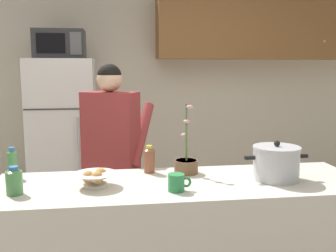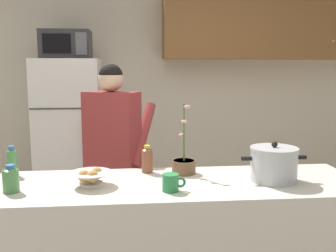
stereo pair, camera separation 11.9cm
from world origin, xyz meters
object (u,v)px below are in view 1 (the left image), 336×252
Objects in this scene: person_near_pot at (111,145)px; bottle_far_corner at (149,159)px; cooking_pot at (276,163)px; microwave at (60,44)px; bread_bowl at (95,178)px; potted_orchid at (186,164)px; coffee_mug at (177,183)px; bottle_mid_counter at (12,163)px; bottle_near_edge at (14,181)px; refrigerator at (64,142)px.

person_near_pot is 9.15× the size of bottle_far_corner.
cooking_pot is 2.21× the size of bottle_far_corner.
bread_bowl is (0.40, -1.85, -0.84)m from microwave.
microwave is 2.07m from potted_orchid.
person_near_pot is 1.00m from coffee_mug.
bread_bowl is (-0.09, -0.80, -0.03)m from person_near_pot.
coffee_mug is 0.46m from bread_bowl.
bottle_mid_counter is 1.06× the size of bottle_far_corner.
person_near_pot is at bearing 59.96° from bottle_near_edge.
potted_orchid is at bearing 71.35° from coffee_mug.
microwave reaches higher than bottle_far_corner.
bottle_near_edge is at bearing -177.25° from cooking_pot.
microwave is at bearing 114.54° from bottle_far_corner.
microwave is at bearing -89.93° from refrigerator.
bottle_mid_counter is at bearing -93.83° from refrigerator.
refrigerator is 4.27× the size of cooking_pot.
coffee_mug is at bearing -67.12° from microwave.
refrigerator is at bearing 114.36° from person_near_pot.
person_near_pot is 0.75m from potted_orchid.
bottle_mid_counter is (-1.57, 0.27, -0.01)m from cooking_pot.
refrigerator is 1.92m from potted_orchid.
bottle_near_edge is at bearing -90.51° from refrigerator.
potted_orchid is at bearing -60.13° from refrigerator.
bottle_far_corner is 0.24m from potted_orchid.
bread_bowl is (0.40, -1.88, 0.14)m from refrigerator.
refrigerator is 1.92m from bread_bowl.
bottle_far_corner reaches higher than coffee_mug.
bottle_far_corner is at bearing 105.80° from coffee_mug.
bottle_mid_counter is at bearing 176.96° from potted_orchid.
cooking_pot is 1.48m from bottle_near_edge.
coffee_mug is at bearing -167.76° from cooking_pot.
bottle_near_edge is at bearing 175.74° from coffee_mug.
bread_bowl is 0.42m from bottle_near_edge.
microwave reaches higher than potted_orchid.
bottle_mid_counter is (-0.11, -1.61, 0.18)m from refrigerator.
bottle_far_corner is at bearing -65.99° from person_near_pot.
bottle_near_edge is (-0.50, -0.87, -0.01)m from person_near_pot.
bread_bowl is 0.54× the size of potted_orchid.
bread_bowl is at bearing 163.00° from coffee_mug.
bottle_far_corner is at bearing 160.41° from cooking_pot.
potted_orchid is at bearing -59.80° from microwave.
cooking_pot reaches higher than bottle_far_corner.
refrigerator reaches higher than bottle_mid_counter.
bottle_near_edge is at bearing -75.08° from bottle_mid_counter.
cooking_pot is at bearing 0.02° from bread_bowl.
coffee_mug is at bearing -17.00° from bread_bowl.
bottle_mid_counter is at bearing -93.89° from microwave.
microwave is 1.23× the size of cooking_pot.
bread_bowl is at bearing 9.63° from bottle_near_edge.
cooking_pot reaches higher than bottle_mid_counter.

